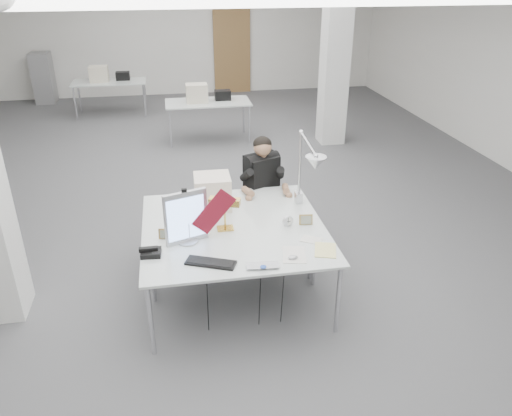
{
  "coord_description": "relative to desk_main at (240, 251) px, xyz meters",
  "views": [
    {
      "loc": [
        -0.55,
        -6.41,
        3.12
      ],
      "look_at": [
        0.24,
        -2.0,
        0.92
      ],
      "focal_mm": 35.0,
      "sensor_mm": 36.0,
      "label": 1
    }
  ],
  "objects": [
    {
      "name": "room_shell",
      "position": [
        0.04,
        2.63,
        0.95
      ],
      "size": [
        10.04,
        14.04,
        3.24
      ],
      "color": "#4B4B4E",
      "rests_on": "ground"
    },
    {
      "name": "desk_main",
      "position": [
        0.0,
        0.0,
        0.0
      ],
      "size": [
        1.8,
        0.9,
        0.02
      ],
      "primitive_type": "cube",
      "color": "silver",
      "rests_on": "room_shell"
    },
    {
      "name": "desk_second",
      "position": [
        0.0,
        0.9,
        0.0
      ],
      "size": [
        1.8,
        0.9,
        0.02
      ],
      "primitive_type": "cube",
      "color": "silver",
      "rests_on": "room_shell"
    },
    {
      "name": "bg_desk_a",
      "position": [
        0.2,
        5.5,
        0.0
      ],
      "size": [
        1.6,
        0.8,
        0.02
      ],
      "primitive_type": "cube",
      "color": "silver",
      "rests_on": "room_shell"
    },
    {
      "name": "bg_desk_b",
      "position": [
        -1.8,
        7.7,
        0.0
      ],
      "size": [
        1.6,
        0.8,
        0.02
      ],
      "primitive_type": "cube",
      "color": "silver",
      "rests_on": "room_shell"
    },
    {
      "name": "filing_cabinet",
      "position": [
        -3.5,
        9.15,
        -0.14
      ],
      "size": [
        0.45,
        0.55,
        1.2
      ],
      "primitive_type": "cube",
      "color": "gray",
      "rests_on": "room_shell"
    },
    {
      "name": "office_chair",
      "position": [
        0.48,
        1.5,
        -0.16
      ],
      "size": [
        0.75,
        0.75,
        1.17
      ],
      "primitive_type": null,
      "rotation": [
        0.0,
        0.0,
        0.41
      ],
      "color": "black",
      "rests_on": "room_shell"
    },
    {
      "name": "seated_person",
      "position": [
        0.48,
        1.45,
        0.16
      ],
      "size": [
        0.74,
        0.8,
        0.98
      ],
      "primitive_type": null,
      "rotation": [
        0.0,
        0.0,
        0.41
      ],
      "color": "black",
      "rests_on": "office_chair"
    },
    {
      "name": "monitor",
      "position": [
        -0.47,
        0.23,
        0.27
      ],
      "size": [
        0.41,
        0.17,
        0.51
      ],
      "primitive_type": "cube",
      "rotation": [
        0.0,
        0.0,
        0.33
      ],
      "color": "#ADADB2",
      "rests_on": "desk_main"
    },
    {
      "name": "pennant",
      "position": [
        -0.21,
        0.2,
        0.32
      ],
      "size": [
        0.42,
        0.02,
        0.46
      ],
      "primitive_type": "cube",
      "rotation": [
        0.0,
        -0.87,
        -0.02
      ],
      "color": "maroon",
      "rests_on": "monitor"
    },
    {
      "name": "keyboard",
      "position": [
        -0.29,
        -0.19,
        0.02
      ],
      "size": [
        0.46,
        0.31,
        0.02
      ],
      "primitive_type": "cube",
      "rotation": [
        0.0,
        0.0,
        -0.4
      ],
      "color": "black",
      "rests_on": "desk_main"
    },
    {
      "name": "laptop",
      "position": [
        0.15,
        -0.37,
        0.02
      ],
      "size": [
        0.3,
        0.21,
        0.02
      ],
      "primitive_type": "imported",
      "rotation": [
        0.0,
        0.0,
        -0.08
      ],
      "color": "#B5B5BA",
      "rests_on": "desk_main"
    },
    {
      "name": "mouse",
      "position": [
        0.44,
        -0.25,
        0.03
      ],
      "size": [
        0.1,
        0.09,
        0.04
      ],
      "primitive_type": "ellipsoid",
      "rotation": [
        0.0,
        0.0,
        0.41
      ],
      "color": "#A3A2A7",
      "rests_on": "desk_main"
    },
    {
      "name": "bankers_lamp",
      "position": [
        -0.09,
        0.41,
        0.17
      ],
      "size": [
        0.3,
        0.19,
        0.31
      ],
      "primitive_type": null,
      "rotation": [
        0.0,
        0.0,
        -0.33
      ],
      "color": "#C3863D",
      "rests_on": "desk_main"
    },
    {
      "name": "desk_phone",
      "position": [
        -0.8,
        0.05,
        0.03
      ],
      "size": [
        0.19,
        0.17,
        0.04
      ],
      "primitive_type": "cube",
      "rotation": [
        0.0,
        0.0,
        -0.08
      ],
      "color": "black",
      "rests_on": "desk_main"
    },
    {
      "name": "picture_frame_left",
      "position": [
        -0.67,
        0.33,
        0.06
      ],
      "size": [
        0.13,
        0.06,
        0.1
      ],
      "primitive_type": "cube",
      "rotation": [
        -0.21,
        0.0,
        -0.21
      ],
      "color": "#A27E45",
      "rests_on": "desk_main"
    },
    {
      "name": "picture_frame_right",
      "position": [
        0.72,
        0.37,
        0.07
      ],
      "size": [
        0.14,
        0.05,
        0.11
      ],
      "primitive_type": "cube",
      "rotation": [
        -0.21,
        0.0,
        -0.12
      ],
      "color": "#AD8F4A",
      "rests_on": "desk_main"
    },
    {
      "name": "desk_clock",
      "position": [
        0.54,
        0.38,
        0.06
      ],
      "size": [
        0.12,
        0.06,
        0.11
      ],
      "primitive_type": "cylinder",
      "rotation": [
        1.57,
        0.0,
        0.3
      ],
      "color": "silver",
      "rests_on": "desk_main"
    },
    {
      "name": "paper_stack_a",
      "position": [
        0.47,
        -0.18,
        0.02
      ],
      "size": [
        0.26,
        0.33,
        0.01
      ],
      "primitive_type": "cube",
      "rotation": [
        0.0,
        0.0,
        -0.2
      ],
      "color": "silver",
      "rests_on": "desk_main"
    },
    {
      "name": "paper_stack_b",
      "position": [
        0.77,
        -0.15,
        0.02
      ],
      "size": [
        0.26,
        0.31,
        0.01
      ],
      "primitive_type": "cube",
      "rotation": [
        0.0,
        0.0,
        -0.3
      ],
      "color": "#F2E890",
      "rests_on": "desk_main"
    },
    {
      "name": "paper_stack_c",
      "position": [
        0.69,
        0.05,
        0.02
      ],
      "size": [
        0.24,
        0.22,
        0.01
      ],
      "primitive_type": "cube",
      "rotation": [
        0.0,
        0.0,
        -0.57
      ],
      "color": "silver",
      "rests_on": "desk_main"
    },
    {
      "name": "beige_monitor",
      "position": [
        -0.15,
        0.94,
        0.19
      ],
      "size": [
        0.38,
        0.37,
        0.36
      ],
      "primitive_type": "cube",
      "rotation": [
        0.0,
        0.0,
        -0.02
      ],
      "color": "beige",
      "rests_on": "desk_second"
    },
    {
      "name": "architect_lamp",
      "position": [
        0.78,
        0.63,
        0.42
      ],
      "size": [
        0.45,
        0.68,
        0.82
      ],
      "primitive_type": null,
      "rotation": [
        0.0,
        0.0,
        -0.39
      ],
      "color": "silver",
      "rests_on": "desk_second"
    }
  ]
}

